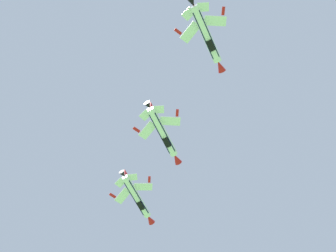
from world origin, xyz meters
name	(u,v)px	position (x,y,z in m)	size (l,w,h in m)	color
fighter_jet_lead	(137,197)	(-25.51, 62.40, 94.94)	(10.37, 15.81, 4.38)	white
fighter_jet_left_wing	(163,133)	(-15.87, 45.84, 92.65)	(10.39, 15.81, 4.34)	white
fighter_jet_right_wing	(207,36)	(-3.35, 27.12, 93.74)	(10.39, 15.81, 4.35)	white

